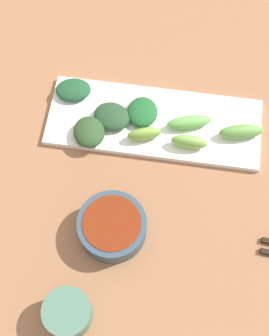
% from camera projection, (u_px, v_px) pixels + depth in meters
% --- Properties ---
extents(tabletop, '(2.10, 2.10, 0.02)m').
position_uv_depth(tabletop, '(134.00, 172.00, 0.86)').
color(tabletop, '#966645').
rests_on(tabletop, ground).
extents(sauce_bowl, '(0.11, 0.11, 0.05)m').
position_uv_depth(sauce_bowl, '(112.00, 227.00, 0.78)').
color(sauce_bowl, '#334957').
rests_on(sauce_bowl, tabletop).
extents(serving_plate, '(0.14, 0.38, 0.01)m').
position_uv_depth(serving_plate, '(154.00, 122.00, 0.88)').
color(serving_plate, white).
rests_on(serving_plate, tabletop).
extents(broccoli_stalk_0, '(0.04, 0.08, 0.03)m').
position_uv_depth(broccoli_stalk_0, '(189.00, 122.00, 0.86)').
color(broccoli_stalk_0, '#66B353').
rests_on(broccoli_stalk_0, serving_plate).
extents(broccoli_stalk_1, '(0.04, 0.06, 0.03)m').
position_uv_depth(broccoli_stalk_1, '(144.00, 134.00, 0.85)').
color(broccoli_stalk_1, '#75A63E').
rests_on(broccoli_stalk_1, serving_plate).
extents(broccoli_stalk_2, '(0.04, 0.08, 0.03)m').
position_uv_depth(broccoli_stalk_2, '(241.00, 132.00, 0.85)').
color(broccoli_stalk_2, '#62A347').
rests_on(broccoli_stalk_2, serving_plate).
extents(broccoli_leafy_3, '(0.07, 0.08, 0.02)m').
position_uv_depth(broccoli_leafy_3, '(112.00, 117.00, 0.87)').
color(broccoli_leafy_3, '#244628').
rests_on(broccoli_leafy_3, serving_plate).
extents(broccoli_leafy_4, '(0.08, 0.07, 0.03)m').
position_uv_depth(broccoli_leafy_4, '(89.00, 132.00, 0.85)').
color(broccoli_leafy_4, '#2B4A25').
rests_on(broccoli_leafy_4, serving_plate).
extents(broccoli_leafy_5, '(0.06, 0.07, 0.02)m').
position_uv_depth(broccoli_leafy_5, '(73.00, 90.00, 0.89)').
color(broccoli_leafy_5, '#1D4F2C').
rests_on(broccoli_leafy_5, serving_plate).
extents(broccoli_leafy_6, '(0.06, 0.06, 0.02)m').
position_uv_depth(broccoli_leafy_6, '(143.00, 112.00, 0.87)').
color(broccoli_leafy_6, '#1E5D2A').
rests_on(broccoli_leafy_6, serving_plate).
extents(broccoli_stalk_7, '(0.02, 0.06, 0.03)m').
position_uv_depth(broccoli_stalk_7, '(189.00, 142.00, 0.84)').
color(broccoli_stalk_7, '#76B84D').
rests_on(broccoli_stalk_7, serving_plate).
extents(tea_cup, '(0.07, 0.07, 0.05)m').
position_uv_depth(tea_cup, '(68.00, 313.00, 0.73)').
color(tea_cup, '#4A7662').
rests_on(tea_cup, tabletop).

